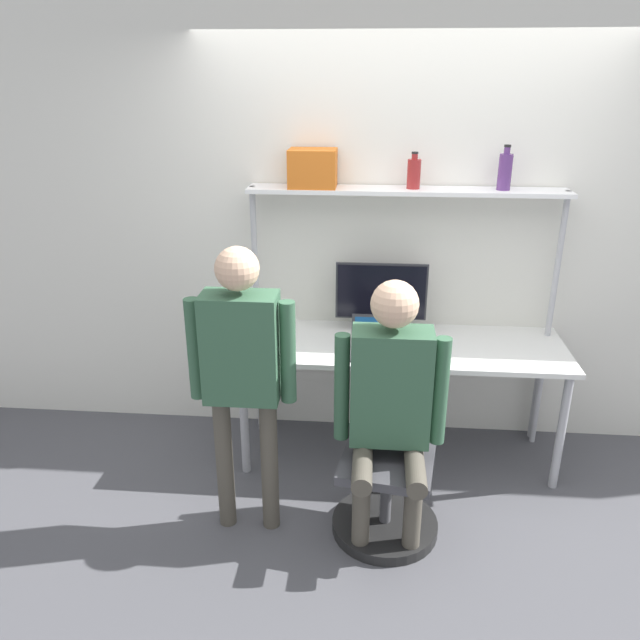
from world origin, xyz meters
name	(u,v)px	position (x,y,z in m)	size (l,w,h in m)	color
ground_plane	(397,486)	(0.00, 0.00, 0.00)	(12.00, 12.00, 0.00)	#4C4C51
wall_back	(403,233)	(0.00, 0.72, 1.35)	(8.00, 0.06, 2.70)	silver
desk	(400,355)	(0.00, 0.36, 0.69)	(1.95, 0.67, 0.76)	silver
shelf_unit	(405,230)	(0.00, 0.56, 1.41)	(1.85, 0.23, 1.65)	white
monitor	(381,295)	(-0.13, 0.53, 1.01)	(0.56, 0.20, 0.44)	#333338
laptop	(376,343)	(-0.15, 0.21, 0.82)	(0.29, 0.21, 0.21)	#333338
cell_phone	(415,353)	(0.07, 0.21, 0.77)	(0.07, 0.15, 0.01)	silver
office_chair	(387,482)	(-0.07, -0.34, 0.27)	(0.56, 0.56, 0.90)	black
person_seated	(391,395)	(-0.08, -0.38, 0.82)	(0.56, 0.47, 1.39)	#4C473D
person_standing	(242,361)	(-0.80, -0.39, 0.97)	(0.53, 0.21, 1.54)	#4C473D
bottle_purple	(505,171)	(0.54, 0.56, 1.76)	(0.08, 0.08, 0.25)	#593372
bottle_red	(414,173)	(0.03, 0.56, 1.74)	(0.08, 0.08, 0.21)	maroon
storage_box	(313,168)	(-0.55, 0.56, 1.76)	(0.27, 0.21, 0.22)	#D1661E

